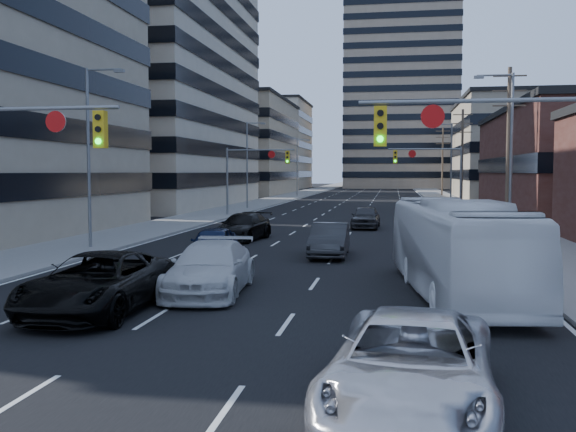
{
  "coord_description": "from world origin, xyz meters",
  "views": [
    {
      "loc": [
        4.47,
        -9.91,
        3.91
      ],
      "look_at": [
        0.47,
        14.41,
        2.2
      ],
      "focal_mm": 40.0,
      "sensor_mm": 36.0,
      "label": 1
    }
  ],
  "objects_px": {
    "black_pickup": "(98,283)",
    "sedan_blue": "(213,244)",
    "white_van": "(210,268)",
    "transit_bus": "(456,248)",
    "silver_suv": "(412,366)"
  },
  "relations": [
    {
      "from": "black_pickup",
      "to": "sedan_blue",
      "type": "bearing_deg",
      "value": 88.6
    },
    {
      "from": "black_pickup",
      "to": "sedan_blue",
      "type": "xyz_separation_m",
      "value": [
        0.24,
        10.64,
        -0.08
      ]
    },
    {
      "from": "white_van",
      "to": "black_pickup",
      "type": "bearing_deg",
      "value": -129.22
    },
    {
      "from": "black_pickup",
      "to": "white_van",
      "type": "relative_size",
      "value": 1.06
    },
    {
      "from": "white_van",
      "to": "sedan_blue",
      "type": "relative_size",
      "value": 1.29
    },
    {
      "from": "transit_bus",
      "to": "silver_suv",
      "type": "bearing_deg",
      "value": -106.19
    },
    {
      "from": "black_pickup",
      "to": "transit_bus",
      "type": "xyz_separation_m",
      "value": [
        9.99,
        4.18,
        0.69
      ]
    },
    {
      "from": "silver_suv",
      "to": "sedan_blue",
      "type": "bearing_deg",
      "value": 121.35
    },
    {
      "from": "black_pickup",
      "to": "silver_suv",
      "type": "height_order",
      "value": "black_pickup"
    },
    {
      "from": "black_pickup",
      "to": "silver_suv",
      "type": "distance_m",
      "value": 10.36
    },
    {
      "from": "white_van",
      "to": "transit_bus",
      "type": "height_order",
      "value": "transit_bus"
    },
    {
      "from": "white_van",
      "to": "transit_bus",
      "type": "relative_size",
      "value": 0.52
    },
    {
      "from": "white_van",
      "to": "silver_suv",
      "type": "xyz_separation_m",
      "value": [
        6.08,
        -9.36,
        -0.04
      ]
    },
    {
      "from": "white_van",
      "to": "transit_bus",
      "type": "distance_m",
      "value": 7.81
    },
    {
      "from": "black_pickup",
      "to": "silver_suv",
      "type": "xyz_separation_m",
      "value": [
        8.35,
        -6.13,
        -0.05
      ]
    }
  ]
}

